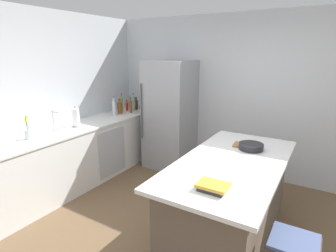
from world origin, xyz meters
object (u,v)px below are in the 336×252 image
at_px(cookbook_stack, 213,187).
at_px(mixing_bowl, 251,147).
at_px(olive_oil_bottle, 122,105).
at_px(cutting_board, 247,146).
at_px(flower_vase, 28,133).
at_px(vinegar_bottle, 131,106).
at_px(syrup_bottle, 136,105).
at_px(refrigerator, 170,115).
at_px(paper_towel_roll, 76,118).
at_px(whiskey_bottle, 120,108).
at_px(sink_faucet, 54,120).
at_px(gin_bottle, 134,104).
at_px(kitchen_island, 230,200).
at_px(hot_sauce_bottle, 127,106).
at_px(soda_bottle, 114,107).

bearing_deg(cookbook_stack, mixing_bowl, 89.24).
xyz_separation_m(olive_oil_bottle, cutting_board, (2.50, -0.67, -0.13)).
distance_m(flower_vase, vinegar_bottle, 1.93).
bearing_deg(syrup_bottle, refrigerator, -9.54).
distance_m(paper_towel_roll, whiskey_bottle, 1.01).
bearing_deg(vinegar_bottle, whiskey_bottle, -119.61).
xyz_separation_m(refrigerator, flower_vase, (-0.88, -2.06, 0.07)).
bearing_deg(whiskey_bottle, refrigerator, 20.09).
relative_size(vinegar_bottle, mixing_bowl, 1.04).
relative_size(sink_faucet, gin_bottle, 0.92).
xyz_separation_m(kitchen_island, whiskey_bottle, (-2.45, 1.09, 0.56)).
bearing_deg(refrigerator, mixing_bowl, -30.23).
height_order(flower_vase, cookbook_stack, flower_vase).
bearing_deg(olive_oil_bottle, gin_bottle, 76.72).
height_order(paper_towel_roll, olive_oil_bottle, olive_oil_bottle).
xyz_separation_m(sink_faucet, cutting_board, (2.51, 0.76, -0.15)).
bearing_deg(whiskey_bottle, syrup_bottle, 87.50).
distance_m(vinegar_bottle, whiskey_bottle, 0.21).
xyz_separation_m(gin_bottle, hot_sauce_bottle, (-0.09, -0.09, -0.05)).
relative_size(syrup_bottle, mixing_bowl, 0.89).
distance_m(whiskey_bottle, mixing_bowl, 2.61).
relative_size(sink_faucet, soda_bottle, 0.92).
xyz_separation_m(flower_vase, whiskey_bottle, (0.02, 1.74, 0.02)).
bearing_deg(sink_faucet, refrigerator, 61.23).
relative_size(flower_vase, cookbook_stack, 1.26).
bearing_deg(cutting_board, sink_faucet, -163.12).
xyz_separation_m(soda_bottle, cookbook_stack, (2.55, -1.65, -0.10)).
bearing_deg(vinegar_bottle, paper_towel_roll, -94.06).
relative_size(kitchen_island, olive_oil_bottle, 5.60).
relative_size(gin_bottle, mixing_bowl, 1.18).
bearing_deg(kitchen_island, soda_bottle, 158.58).
height_order(hot_sauce_bottle, soda_bottle, soda_bottle).
relative_size(sink_faucet, mixing_bowl, 1.09).
xyz_separation_m(vinegar_bottle, mixing_bowl, (2.43, -0.83, -0.08)).
relative_size(whiskey_bottle, cookbook_stack, 1.09).
relative_size(mixing_bowl, cutting_board, 0.82).
bearing_deg(hot_sauce_bottle, paper_towel_roll, -86.40).
height_order(kitchen_island, sink_faucet, sink_faucet).
bearing_deg(sink_faucet, olive_oil_bottle, 89.77).
distance_m(syrup_bottle, mixing_bowl, 2.74).
distance_m(sink_faucet, flower_vase, 0.42).
xyz_separation_m(kitchen_island, cookbook_stack, (0.06, -0.68, 0.49)).
xyz_separation_m(paper_towel_roll, cutting_board, (2.45, 0.43, -0.12)).
bearing_deg(paper_towel_roll, syrup_bottle, 89.94).
height_order(vinegar_bottle, whiskey_bottle, vinegar_bottle).
bearing_deg(cookbook_stack, vinegar_bottle, 141.10).
height_order(kitchen_island, vinegar_bottle, vinegar_bottle).
bearing_deg(cutting_board, cookbook_stack, -87.70).
xyz_separation_m(flower_vase, cookbook_stack, (2.53, -0.02, -0.05)).
bearing_deg(paper_towel_roll, hot_sauce_bottle, 93.60).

